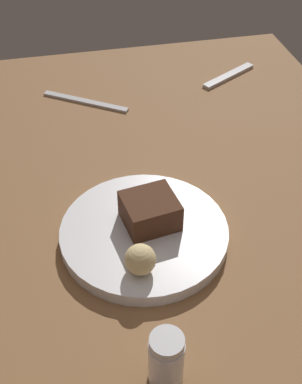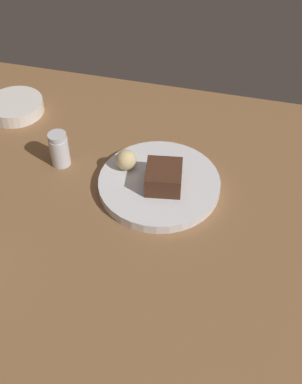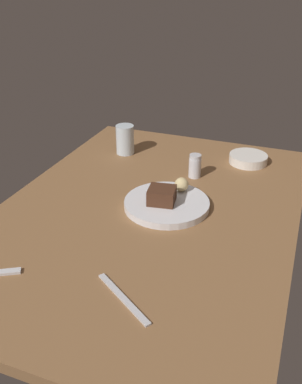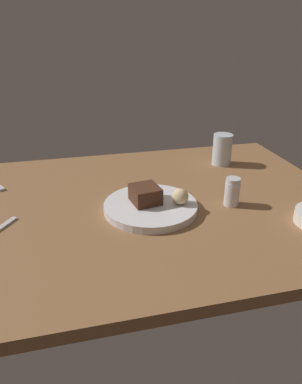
{
  "view_description": "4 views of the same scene",
  "coord_description": "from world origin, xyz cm",
  "px_view_note": "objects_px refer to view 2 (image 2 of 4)",
  "views": [
    {
      "loc": [
        54.27,
        -14.97,
        58.58
      ],
      "look_at": [
        -1.79,
        -2.67,
        7.57
      ],
      "focal_mm": 47.25,
      "sensor_mm": 36.0,
      "label": 1
    },
    {
      "loc": [
        -12.53,
        63.69,
        73.21
      ],
      "look_at": [
        3.61,
        0.19,
        6.46
      ],
      "focal_mm": 44.95,
      "sensor_mm": 36.0,
      "label": 2
    },
    {
      "loc": [
        -100.23,
        -39.4,
        67.06
      ],
      "look_at": [
        3.23,
        0.14,
        7.04
      ],
      "focal_mm": 40.23,
      "sensor_mm": 36.0,
      "label": 3
    },
    {
      "loc": [
        -16.69,
        -87.03,
        48.85
      ],
      "look_at": [
        3.45,
        -3.99,
        7.98
      ],
      "focal_mm": 33.49,
      "sensor_mm": 36.0,
      "label": 4
    }
  ],
  "objects_px": {
    "bread_roll": "(126,160)",
    "salt_shaker": "(59,149)",
    "dessert_plate": "(159,184)",
    "side_bowl": "(16,107)",
    "chocolate_cake_slice": "(164,177)"
  },
  "relations": [
    {
      "from": "dessert_plate",
      "to": "bread_roll",
      "type": "xyz_separation_m",
      "value": [
        0.08,
        -0.02,
        0.03
      ]
    },
    {
      "from": "dessert_plate",
      "to": "chocolate_cake_slice",
      "type": "relative_size",
      "value": 3.26
    },
    {
      "from": "dessert_plate",
      "to": "salt_shaker",
      "type": "xyz_separation_m",
      "value": [
        0.22,
        -0.02,
        0.03
      ]
    },
    {
      "from": "salt_shaker",
      "to": "side_bowl",
      "type": "relative_size",
      "value": 0.59
    },
    {
      "from": "bread_roll",
      "to": "salt_shaker",
      "type": "xyz_separation_m",
      "value": [
        0.15,
        -0.0,
        -0.0
      ]
    },
    {
      "from": "bread_roll",
      "to": "side_bowl",
      "type": "bearing_deg",
      "value": -24.57
    },
    {
      "from": "side_bowl",
      "to": "bread_roll",
      "type": "bearing_deg",
      "value": 155.43
    },
    {
      "from": "dessert_plate",
      "to": "salt_shaker",
      "type": "relative_size",
      "value": 3.15
    },
    {
      "from": "dessert_plate",
      "to": "salt_shaker",
      "type": "distance_m",
      "value": 0.23
    },
    {
      "from": "side_bowl",
      "to": "salt_shaker",
      "type": "bearing_deg",
      "value": 140.03
    },
    {
      "from": "dessert_plate",
      "to": "side_bowl",
      "type": "distance_m",
      "value": 0.43
    },
    {
      "from": "dessert_plate",
      "to": "bread_roll",
      "type": "relative_size",
      "value": 5.83
    },
    {
      "from": "chocolate_cake_slice",
      "to": "side_bowl",
      "type": "bearing_deg",
      "value": -23.67
    },
    {
      "from": "bread_roll",
      "to": "side_bowl",
      "type": "distance_m",
      "value": 0.36
    },
    {
      "from": "dessert_plate",
      "to": "side_bowl",
      "type": "height_order",
      "value": "side_bowl"
    }
  ]
}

